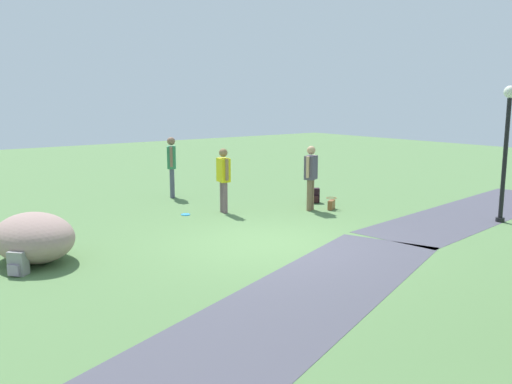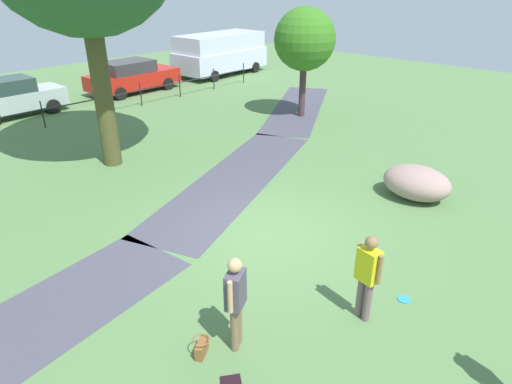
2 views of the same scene
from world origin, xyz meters
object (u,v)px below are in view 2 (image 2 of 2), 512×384
object	(u,v)px
handbag_on_grass	(202,348)
backpack_by_boulder	(401,179)
parked_sedan_grey	(12,97)
delivery_van	(220,52)
frisbee_on_grass	(404,299)
young_tree_near_path	(305,40)
woman_with_handbag	(236,298)
passerby_on_path	(367,272)
lawn_boulder	(417,183)
parked_coupe_black	(132,76)

from	to	relation	value
handbag_on_grass	backpack_by_boulder	distance (m)	7.86
parked_sedan_grey	delivery_van	size ratio (longest dim) A/B	0.69
frisbee_on_grass	handbag_on_grass	bearing A→B (deg)	152.94
young_tree_near_path	parked_sedan_grey	distance (m)	12.20
backpack_by_boulder	parked_sedan_grey	size ratio (longest dim) A/B	0.10
woman_with_handbag	delivery_van	size ratio (longest dim) A/B	0.29
woman_with_handbag	delivery_van	distance (m)	21.72
passerby_on_path	parked_sedan_grey	bearing A→B (deg)	87.36
lawn_boulder	frisbee_on_grass	distance (m)	4.41
lawn_boulder	frisbee_on_grass	bearing A→B (deg)	-157.29
handbag_on_grass	parked_coupe_black	distance (m)	18.08
passerby_on_path	parked_sedan_grey	xyz separation A→B (m)	(0.78, 16.99, -0.13)
frisbee_on_grass	young_tree_near_path	bearing A→B (deg)	46.74
frisbee_on_grass	woman_with_handbag	bearing A→B (deg)	153.06
lawn_boulder	woman_with_handbag	bearing A→B (deg)	-177.93
handbag_on_grass	parked_sedan_grey	distance (m)	15.95
passerby_on_path	backpack_by_boulder	world-z (taller)	passerby_on_path
handbag_on_grass	woman_with_handbag	bearing A→B (deg)	-27.73
young_tree_near_path	handbag_on_grass	bearing A→B (deg)	-149.01
woman_with_handbag	passerby_on_path	world-z (taller)	woman_with_handbag
woman_with_handbag	passerby_on_path	distance (m)	2.23
frisbee_on_grass	lawn_boulder	bearing A→B (deg)	22.71
lawn_boulder	woman_with_handbag	size ratio (longest dim) A/B	1.10
lawn_boulder	passerby_on_path	size ratio (longest dim) A/B	1.12
passerby_on_path	woman_with_handbag	bearing A→B (deg)	149.98
parked_sedan_grey	parked_coupe_black	xyz separation A→B (m)	(5.78, 0.07, 0.00)
young_tree_near_path	passerby_on_path	distance (m)	12.34
young_tree_near_path	passerby_on_path	world-z (taller)	young_tree_near_path
frisbee_on_grass	parked_coupe_black	xyz separation A→B (m)	(5.65, 17.39, 0.80)
young_tree_near_path	woman_with_handbag	bearing A→B (deg)	-146.88
frisbee_on_grass	delivery_van	world-z (taller)	delivery_van
woman_with_handbag	frisbee_on_grass	size ratio (longest dim) A/B	7.35
parked_coupe_black	woman_with_handbag	bearing A→B (deg)	-118.04
backpack_by_boulder	young_tree_near_path	bearing A→B (deg)	60.29
lawn_boulder	passerby_on_path	distance (m)	5.17
passerby_on_path	lawn_boulder	bearing A→B (deg)	15.35
backpack_by_boulder	parked_sedan_grey	xyz separation A→B (m)	(-4.63, 15.00, 0.61)
passerby_on_path	backpack_by_boulder	xyz separation A→B (m)	(5.41, 1.99, -0.74)
passerby_on_path	delivery_van	distance (m)	21.36
young_tree_near_path	frisbee_on_grass	distance (m)	12.13
parked_coupe_black	delivery_van	xyz separation A→B (m)	(6.14, 0.11, 0.46)
backpack_by_boulder	delivery_van	distance (m)	16.87
passerby_on_path	frisbee_on_grass	size ratio (longest dim) A/B	7.19
woman_with_handbag	frisbee_on_grass	bearing A→B (deg)	-26.94
handbag_on_grass	backpack_by_boulder	bearing A→B (deg)	4.49
young_tree_near_path	backpack_by_boulder	bearing A→B (deg)	-119.71
woman_with_handbag	parked_coupe_black	distance (m)	18.06
backpack_by_boulder	parked_coupe_black	bearing A→B (deg)	85.63
woman_with_handbag	parked_sedan_grey	world-z (taller)	woman_with_handbag
young_tree_near_path	parked_sedan_grey	world-z (taller)	young_tree_near_path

